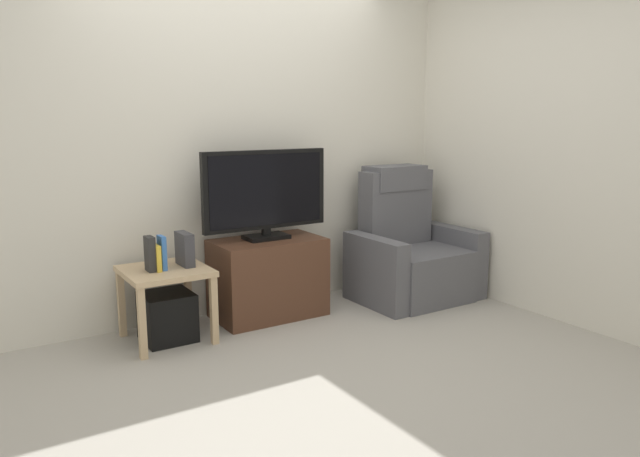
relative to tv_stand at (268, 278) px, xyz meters
The scene contains 12 objects.
ground_plane 0.89m from the tv_stand, 96.43° to the right, with size 6.40×6.40×0.00m, color #9E998E.
wall_back 1.05m from the tv_stand, 107.41° to the left, with size 6.40×0.06×2.60m, color beige.
wall_side 2.21m from the tv_stand, 24.96° to the right, with size 0.06×4.48×2.60m, color beige.
tv_stand is the anchor object (origin of this frame).
television 0.64m from the tv_stand, 90.00° to the left, with size 0.99×0.20×0.66m.
recliner_armchair 1.25m from the tv_stand, ahead, with size 0.98×0.78×1.08m.
side_table 0.82m from the tv_stand, behind, with size 0.54×0.54×0.50m.
subwoofer_box 0.82m from the tv_stand, behind, with size 0.33×0.33×0.33m, color black.
book_leftmost 0.97m from the tv_stand, behind, with size 0.05×0.11×0.23m, color #262626.
book_middle 0.92m from the tv_stand, behind, with size 0.03×0.14×0.17m, color gold.
book_rightmost 0.89m from the tv_stand, behind, with size 0.03×0.11×0.23m, color #3366B2.
game_console 0.74m from the tv_stand, behind, with size 0.07×0.20×0.22m, color #333338.
Camera 1 is at (-1.96, -3.09, 1.51)m, focal length 34.14 mm.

